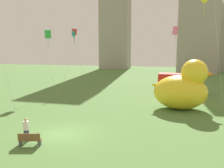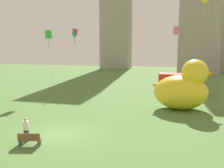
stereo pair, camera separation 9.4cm
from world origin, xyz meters
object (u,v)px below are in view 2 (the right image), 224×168
(kite_teal, at_px, (74,36))
(kite_red, at_px, (75,32))
(kite_yellow, at_px, (206,3))
(giant_inflatable_duck, at_px, (183,88))
(kite_green, at_px, (48,34))
(person_child, at_px, (38,137))
(box_truck, at_px, (179,84))
(person_adult, at_px, (26,128))
(kite_pink, at_px, (176,31))
(park_bench, at_px, (30,139))

(kite_teal, bearing_deg, kite_red, 111.43)
(kite_yellow, bearing_deg, kite_red, 149.44)
(giant_inflatable_duck, bearing_deg, kite_green, 167.89)
(person_child, xyz_separation_m, kite_yellow, (11.73, 14.18, 10.62))
(box_truck, relative_size, kite_red, 0.61)
(person_adult, bearing_deg, kite_green, 113.20)
(giant_inflatable_duck, height_order, kite_teal, kite_teal)
(person_child, height_order, kite_red, kite_red)
(kite_pink, height_order, kite_yellow, kite_yellow)
(person_adult, relative_size, person_child, 1.93)
(person_adult, xyz_separation_m, kite_yellow, (12.82, 13.90, 10.19))
(person_child, bearing_deg, kite_teal, 106.69)
(person_child, relative_size, kite_green, 0.10)
(park_bench, distance_m, kite_teal, 23.53)
(person_child, distance_m, box_truck, 22.88)
(person_child, xyz_separation_m, box_truck, (9.52, 20.78, 0.97))
(giant_inflatable_duck, bearing_deg, park_bench, -128.82)
(kite_red, bearing_deg, kite_pink, -11.49)
(person_adult, distance_m, box_truck, 23.10)
(kite_pink, distance_m, kite_teal, 15.23)
(person_child, bearing_deg, person_adult, 165.83)
(kite_teal, distance_m, kite_yellow, 19.46)
(park_bench, distance_m, person_adult, 1.12)
(kite_green, height_order, kite_yellow, kite_yellow)
(giant_inflatable_duck, bearing_deg, kite_yellow, 46.45)
(giant_inflatable_duck, bearing_deg, kite_pink, 94.29)
(kite_green, bearing_deg, giant_inflatable_duck, -12.11)
(person_adult, xyz_separation_m, kite_teal, (-5.19, 20.69, 7.31))
(kite_teal, bearing_deg, kite_yellow, -20.64)
(kite_red, xyz_separation_m, kite_yellow, (19.98, -11.80, 1.91))
(giant_inflatable_duck, relative_size, kite_green, 0.72)
(person_child, bearing_deg, kite_yellow, 50.41)
(box_truck, bearing_deg, kite_red, 163.71)
(kite_pink, bearing_deg, kite_green, -157.73)
(park_bench, xyz_separation_m, kite_pink, (9.22, 22.95, 8.38))
(giant_inflatable_duck, xyz_separation_m, kite_pink, (-0.79, 10.51, 6.62))
(giant_inflatable_duck, relative_size, kite_pink, 0.66)
(kite_red, bearing_deg, giant_inflatable_duck, -38.00)
(park_bench, xyz_separation_m, kite_red, (-7.89, 26.42, 8.71))
(kite_teal, bearing_deg, giant_inflatable_duck, -29.39)
(box_truck, bearing_deg, kite_yellow, -71.51)
(kite_green, bearing_deg, box_truck, 16.39)
(kite_yellow, bearing_deg, kite_teal, 159.36)
(kite_teal, height_order, kite_green, kite_teal)
(kite_teal, height_order, kite_yellow, kite_yellow)
(person_child, distance_m, kite_red, 28.61)
(park_bench, relative_size, kite_green, 0.17)
(kite_pink, xyz_separation_m, kite_red, (-17.11, 3.48, 0.33))
(kite_yellow, bearing_deg, kite_pink, 109.03)
(box_truck, height_order, kite_red, kite_red)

